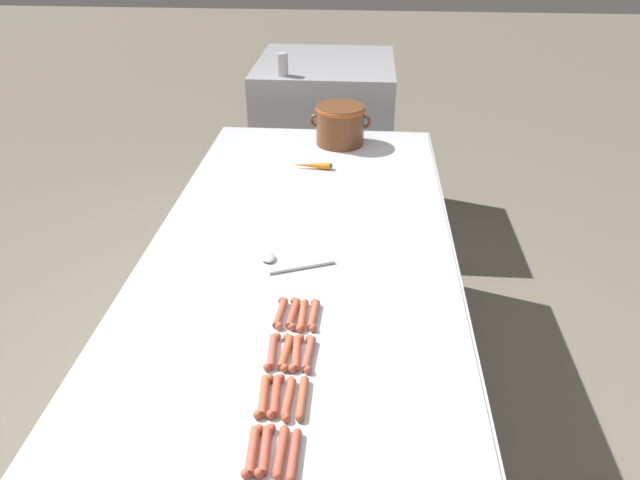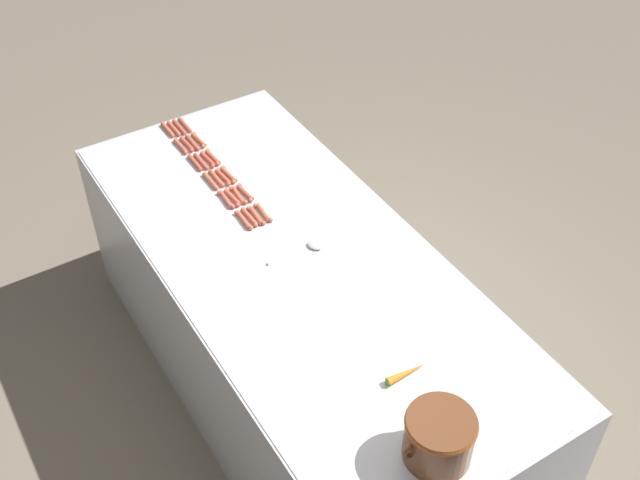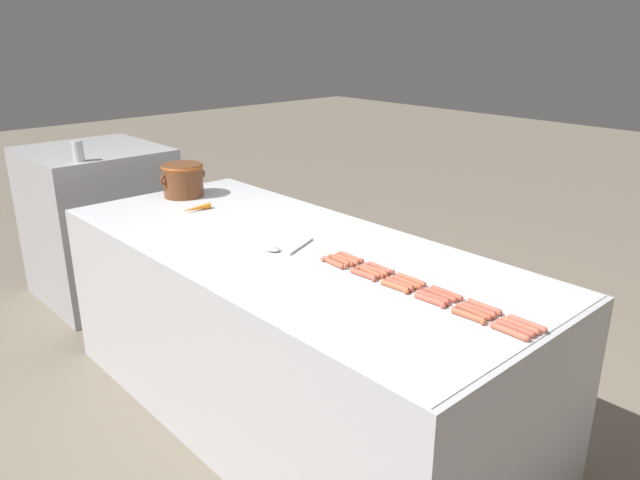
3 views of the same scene
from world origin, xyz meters
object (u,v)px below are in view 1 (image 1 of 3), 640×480
at_px(hot_dog_2, 252,450).
at_px(hot_dog_14, 281,452).
at_px(hot_dog_5, 280,313).
at_px(bean_pot, 340,123).
at_px(hot_dog_9, 276,396).
at_px(hot_dog_21, 302,398).
at_px(hot_dog_11, 293,313).
at_px(hot_dog_23, 314,315).
at_px(hot_dog_4, 272,351).
at_px(hot_dog_22, 309,354).
at_px(back_cabinet, 325,142).
at_px(carrot, 312,165).
at_px(hot_dog_8, 265,450).
at_px(hot_dog_20, 294,455).
at_px(hot_dog_3, 264,396).
at_px(serving_spoon, 279,260).
at_px(soda_can, 282,64).
at_px(hot_dog_15, 288,399).
at_px(hot_dog_10, 286,352).
at_px(hot_dog_16, 297,353).
at_px(hot_dog_17, 303,315).

height_order(hot_dog_2, hot_dog_14, same).
height_order(hot_dog_5, bean_pot, bean_pot).
distance_m(hot_dog_9, bean_pot, 1.70).
xyz_separation_m(hot_dog_5, hot_dog_21, (0.10, -0.33, 0.00)).
distance_m(hot_dog_11, hot_dog_23, 0.06).
distance_m(hot_dog_4, hot_dog_22, 0.10).
xyz_separation_m(back_cabinet, bean_pot, (0.14, -0.94, 0.47)).
distance_m(hot_dog_9, hot_dog_21, 0.06).
xyz_separation_m(hot_dog_23, carrot, (-0.10, 1.06, 0.00)).
relative_size(hot_dog_8, hot_dog_23, 1.00).
bearing_deg(hot_dog_2, hot_dog_20, -3.28).
relative_size(hot_dog_9, hot_dog_23, 1.00).
xyz_separation_m(hot_dog_3, hot_dog_11, (0.03, 0.33, 0.00)).
distance_m(hot_dog_2, hot_dog_9, 0.17).
distance_m(serving_spoon, soda_can, 1.71).
height_order(hot_dog_4, hot_dog_15, same).
relative_size(hot_dog_9, hot_dog_21, 1.00).
bearing_deg(hot_dog_14, hot_dog_2, -178.62).
bearing_deg(carrot, hot_dog_15, -87.19).
distance_m(hot_dog_4, soda_can, 2.16).
bearing_deg(hot_dog_8, hot_dog_2, -171.72).
distance_m(hot_dog_8, soda_can, 2.48).
bearing_deg(hot_dog_23, hot_dog_10, -109.78).
xyz_separation_m(hot_dog_2, serving_spoon, (-0.05, 0.78, -0.00)).
xyz_separation_m(back_cabinet, hot_dog_3, (0.04, -2.64, 0.37)).
height_order(hot_dog_10, hot_dog_21, same).
relative_size(hot_dog_5, hot_dog_10, 1.00).
xyz_separation_m(hot_dog_21, hot_dog_22, (0.00, 0.16, 0.00)).
xyz_separation_m(hot_dog_4, hot_dog_22, (0.10, -0.00, 0.00)).
xyz_separation_m(hot_dog_16, carrot, (-0.07, 1.23, 0.00)).
bearing_deg(hot_dog_22, hot_dog_23, 90.58).
relative_size(hot_dog_11, hot_dog_22, 1.00).
relative_size(hot_dog_4, carrot, 0.79).
distance_m(hot_dog_4, hot_dog_16, 0.06).
bearing_deg(hot_dog_22, hot_dog_8, -101.49).
distance_m(hot_dog_10, hot_dog_17, 0.16).
distance_m(back_cabinet, hot_dog_22, 2.52).
bearing_deg(soda_can, hot_dog_17, -80.89).
xyz_separation_m(hot_dog_17, soda_can, (-0.32, 1.97, 0.21)).
xyz_separation_m(hot_dog_3, hot_dog_10, (0.03, 0.16, 0.00)).
height_order(hot_dog_9, hot_dog_23, same).
distance_m(hot_dog_9, hot_dog_11, 0.33).
relative_size(back_cabinet, hot_dog_5, 7.31).
relative_size(hot_dog_3, carrot, 0.79).
distance_m(hot_dog_10, soda_can, 2.17).
bearing_deg(back_cabinet, hot_dog_11, -88.28).
bearing_deg(hot_dog_3, soda_can, 96.35).
distance_m(hot_dog_5, bean_pot, 1.38).
bearing_deg(serving_spoon, hot_dog_10, -79.91).
bearing_deg(hot_dog_14, carrot, 92.65).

